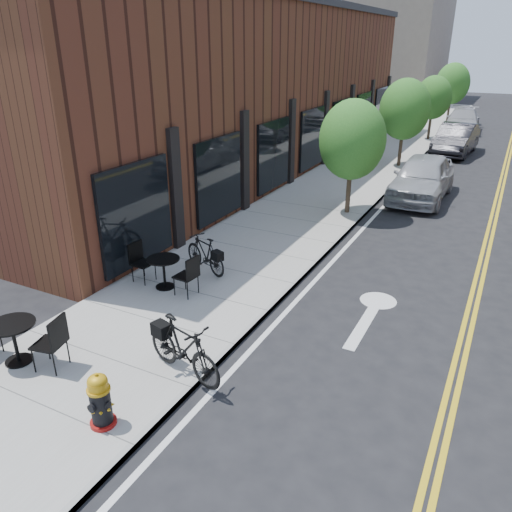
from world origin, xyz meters
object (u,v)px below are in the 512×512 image
Objects in this scene: bistro_set_c at (164,269)px; parked_car_c at (463,120)px; bicycle_right at (184,349)px; parked_car_a at (422,178)px; bicycle_left at (205,254)px; parked_car_b at (456,139)px; fire_hydrant at (100,401)px; bistro_set_b at (14,337)px.

parked_car_c reaches higher than bistro_set_c.
parked_car_a reaches higher than bicycle_right.
parked_car_c is at bearing 87.92° from bistro_set_c.
bistro_set_c is 0.36× the size of parked_car_c.
parked_car_b is (3.69, 18.92, 0.19)m from bicycle_left.
fire_hydrant is at bearing -59.79° from bistro_set_c.
parked_car_c is (3.51, 28.08, 0.12)m from bistro_set_c.
bicycle_right is 30.74m from parked_car_c.
bicycle_left is at bearing 109.37° from fire_hydrant.
parked_car_b is at bearing 88.02° from fire_hydrant.
bicycle_left is 0.86× the size of bistro_set_c.
bistro_set_c is at bearing -97.50° from parked_car_b.
parked_car_a is at bearing -91.91° from parked_car_c.
bistro_set_c is 28.30m from parked_car_c.
bicycle_left is 0.87× the size of bicycle_right.
bistro_set_b is (-2.98, -1.08, -0.02)m from bicycle_right.
fire_hydrant is 15.24m from parked_car_a.
bicycle_right is 3.58m from bistro_set_c.
bicycle_left is at bearing 66.35° from bistro_set_b.
bistro_set_c is 20.57m from parked_car_b.
bicycle_right reaches higher than bistro_set_c.
parked_car_a is at bearing 59.55° from bistro_set_b.
fire_hydrant is at bearing -96.21° from parked_car_c.
parked_car_c reaches higher than bicycle_left.
fire_hydrant is 0.59× the size of bicycle_left.
fire_hydrant is 0.18× the size of parked_car_c.
bicycle_right is at bearing -42.50° from bistro_set_c.
parked_car_c is at bearing 92.18° from parked_car_a.
bicycle_left is 0.33× the size of parked_car_b.
parked_car_a is (3.63, 9.61, 0.23)m from bicycle_left.
parked_car_a is 17.23m from parked_car_c.
bicycle_right is (2.05, -3.89, 0.07)m from bicycle_left.
parked_car_a is at bearing 85.29° from fire_hydrant.
bistro_set_c is at bearing -100.66° from parked_car_c.
parked_car_b is at bearing 90.21° from parked_car_a.
parked_car_a reaches higher than bistro_set_b.
bicycle_right is at bearing 78.27° from fire_hydrant.
fire_hydrant is 1.67m from bicycle_right.
fire_hydrant is 24.50m from parked_car_b.
bicycle_right is 0.92× the size of bistro_set_b.
bicycle_right is (0.42, 1.61, 0.11)m from fire_hydrant.
bistro_set_b is (-0.93, -4.97, 0.05)m from bicycle_left.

